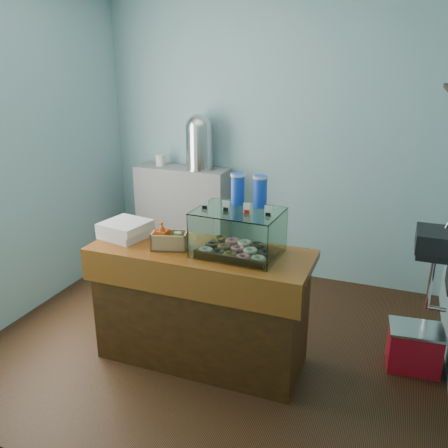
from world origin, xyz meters
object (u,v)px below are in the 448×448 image
at_px(display_case, 240,229).
at_px(coffee_urn, 199,140).
at_px(counter, 201,305).
at_px(red_cooler, 414,348).

distance_m(display_case, coffee_urn, 1.83).
bearing_deg(display_case, counter, -164.96).
height_order(counter, red_cooler, counter).
distance_m(coffee_urn, red_cooler, 2.76).
bearing_deg(counter, display_case, 12.15).
xyz_separation_m(counter, display_case, (0.28, 0.06, 0.61)).
bearing_deg(red_cooler, coffee_urn, 147.39).
xyz_separation_m(counter, red_cooler, (1.51, 0.46, -0.29)).
relative_size(counter, coffee_urn, 2.83).
distance_m(counter, display_case, 0.68).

